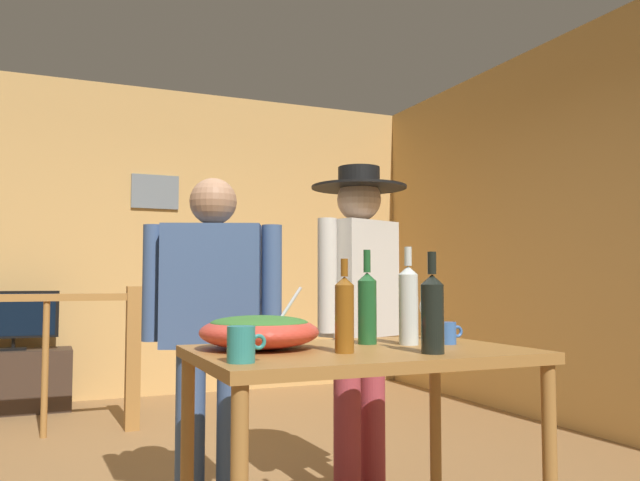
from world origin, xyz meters
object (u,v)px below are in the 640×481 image
object	(u,v)px
salad_bowl	(259,330)
tv_console	(12,381)
stair_railing	(22,345)
serving_table	(360,374)
wine_bottle_green	(367,306)
person_standing_left	(212,317)
mug_teal	(242,344)
framed_picture	(155,192)
mug_blue	(448,333)
wine_bottle_amber	(344,313)
wine_glass	(429,309)
wine_bottle_dark	(432,312)
person_standing_right	(359,301)
flat_screen_tv	(14,316)
wine_bottle_clear	(408,304)

from	to	relation	value
salad_bowl	tv_console	bearing A→B (deg)	104.57
stair_railing	serving_table	size ratio (longest dim) A/B	2.05
wine_bottle_green	person_standing_left	distance (m)	0.76
serving_table	mug_teal	size ratio (longest dim) A/B	9.68
serving_table	salad_bowl	xyz separation A→B (m)	(-0.34, 0.13, 0.16)
serving_table	person_standing_left	bearing A→B (deg)	116.56
framed_picture	mug_blue	xyz separation A→B (m)	(0.51, -4.01, -1.04)
framed_picture	serving_table	distance (m)	4.20
mug_teal	person_standing_left	distance (m)	0.96
wine_bottle_amber	wine_bottle_green	size ratio (longest dim) A/B	0.88
wine_bottle_amber	person_standing_left	world-z (taller)	person_standing_left
wine_bottle_amber	serving_table	bearing A→B (deg)	44.04
salad_bowl	mug_blue	distance (m)	0.74
wine_bottle_amber	wine_bottle_green	bearing A→B (deg)	48.97
mug_teal	wine_glass	bearing A→B (deg)	24.21
stair_railing	wine_bottle_dark	distance (m)	3.26
tv_console	wine_bottle_amber	bearing A→B (deg)	-73.14
wine_bottle_dark	person_standing_right	world-z (taller)	person_standing_right
wine_bottle_amber	wine_bottle_dark	xyz separation A→B (m)	(0.27, -0.13, 0.01)
stair_railing	person_standing_right	distance (m)	2.54
wine_glass	mug_blue	bearing A→B (deg)	-100.63
serving_table	flat_screen_tv	bearing A→B (deg)	109.01
tv_console	wine_bottle_clear	size ratio (longest dim) A/B	2.40
wine_glass	mug_teal	bearing A→B (deg)	-155.79
wine_glass	person_standing_left	distance (m)	0.95
person_standing_left	wine_bottle_clear	bearing A→B (deg)	152.69
person_standing_left	person_standing_right	bearing A→B (deg)	-158.51
framed_picture	stair_railing	size ratio (longest dim) A/B	0.18
serving_table	mug_blue	distance (m)	0.41
serving_table	wine_bottle_dark	distance (m)	0.37
flat_screen_tv	salad_bowl	bearing A→B (deg)	-75.30
tv_console	flat_screen_tv	bearing A→B (deg)	-90.00
wine_bottle_amber	mug_blue	xyz separation A→B (m)	(0.50, 0.12, -0.09)
flat_screen_tv	mug_teal	size ratio (longest dim) A/B	5.60
wine_glass	mug_blue	xyz separation A→B (m)	(-0.03, -0.18, -0.08)
person_standing_right	wine_bottle_clear	bearing A→B (deg)	57.54
salad_bowl	mug_teal	xyz separation A→B (m)	(-0.17, -0.35, -0.01)
stair_railing	wine_bottle_dark	world-z (taller)	wine_bottle_dark
flat_screen_tv	person_standing_right	bearing A→B (deg)	-61.10
wine_bottle_clear	wine_bottle_green	bearing A→B (deg)	145.53
wine_bottle_green	framed_picture	bearing A→B (deg)	93.29
wine_glass	mug_teal	world-z (taller)	wine_glass
tv_console	mug_blue	xyz separation A→B (m)	(1.67, -3.72, 0.61)
tv_console	salad_bowl	distance (m)	3.79
stair_railing	tv_console	world-z (taller)	stair_railing
flat_screen_tv	serving_table	world-z (taller)	flat_screen_tv
framed_picture	mug_blue	bearing A→B (deg)	-82.76
wine_bottle_dark	person_standing_left	distance (m)	1.10
tv_console	wine_bottle_green	xyz separation A→B (m)	(1.38, -3.60, 0.71)
serving_table	wine_bottle_green	world-z (taller)	wine_bottle_green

